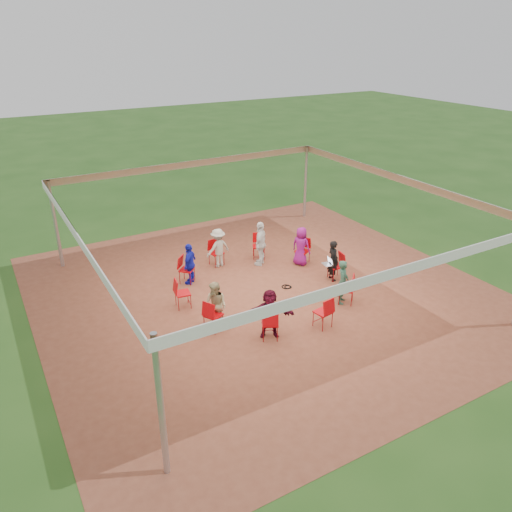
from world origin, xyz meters
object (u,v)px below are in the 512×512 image
chair_6 (213,315)px  chair_8 (323,312)px  person_seated_1 (301,246)px  person_seated_6 (343,282)px  chair_4 (187,270)px  person_seated_2 (218,248)px  person_seated_3 (190,264)px  chair_5 (183,293)px  chair_3 (216,253)px  chair_0 (336,266)px  chair_7 (270,323)px  laptop (329,262)px  standing_person (261,243)px  person_seated_0 (333,260)px  person_seated_4 (216,306)px  chair_9 (346,289)px  chair_2 (259,246)px  person_seated_5 (270,313)px  cable_coil (287,287)px  chair_1 (302,251)px

chair_6 → chair_8: size_ratio=1.00×
person_seated_1 → person_seated_6: size_ratio=1.00×
person_seated_1 → chair_4: bearing=53.0°
person_seated_2 → person_seated_3: same height
chair_5 → chair_3: bearing=144.0°
chair_0 → chair_7: same height
chair_3 → laptop: 3.83m
chair_3 → chair_6: size_ratio=1.00×
laptop → standing_person: bearing=39.7°
person_seated_0 → person_seated_2: bearing=54.0°
chair_5 → person_seated_4: person_seated_4 is taller
person_seated_1 → standing_person: (-1.19, 0.68, 0.10)m
chair_9 → chair_5: bearing=108.0°
chair_2 → chair_4: (-2.90, -0.47, 0.00)m
chair_3 → person_seated_1: size_ratio=0.67×
standing_person → laptop: size_ratio=4.19×
laptop → chair_5: bearing=90.0°
person_seated_6 → laptop: 1.43m
chair_6 → person_seated_4: 0.26m
chair_0 → chair_3: (-2.87, 2.85, 0.00)m
standing_person → person_seated_2: bearing=-68.4°
chair_3 → laptop: bearing=123.5°
chair_2 → chair_5: bearing=54.0°
person_seated_5 → chair_8: bearing=13.7°
person_seated_1 → person_seated_0: bearing=162.0°
chair_0 → chair_5: same height
chair_3 → person_seated_4: bearing=55.0°
chair_3 → person_seated_3: (-1.29, -0.79, 0.23)m
chair_8 → person_seated_2: person_seated_2 is taller
person_seated_1 → chair_0: bearing=166.3°
laptop → person_seated_0: bearing=-90.0°
person_seated_0 → chair_2: bearing=34.1°
person_seated_4 → standing_person: bearing=106.0°
chair_6 → chair_8: (2.62, -1.33, 0.00)m
chair_9 → laptop: size_ratio=2.44×
person_seated_3 → person_seated_6: bearing=90.0°
person_seated_6 → chair_6: bearing=127.0°
chair_3 → cable_coil: bearing=105.8°
chair_3 → chair_0: bearing=126.0°
chair_3 → chair_1: bearing=144.0°
chair_4 → cable_coil: 3.20m
chair_8 → person_seated_1: person_seated_1 is taller
chair_1 → person_seated_6: size_ratio=0.67×
chair_0 → chair_7: 4.05m
chair_7 → chair_9: 2.94m
chair_3 → chair_8: 5.00m
chair_4 → person_seated_0: size_ratio=0.67×
chair_2 → person_seated_6: (0.56, -3.91, 0.23)m
chair_8 → person_seated_4: size_ratio=0.67×
person_seated_2 → chair_4: bearing=13.7°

